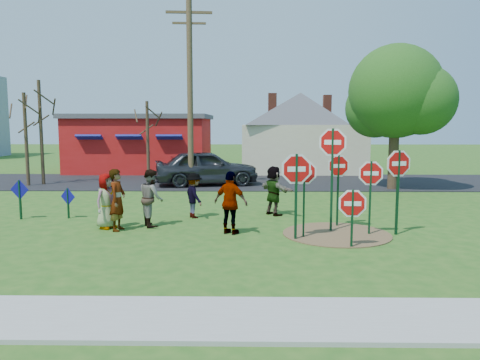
% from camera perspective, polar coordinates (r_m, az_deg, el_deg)
% --- Properties ---
extents(ground, '(120.00, 120.00, 0.00)m').
position_cam_1_polar(ground, '(15.15, -6.11, -5.67)').
color(ground, '#215418').
rests_on(ground, ground).
extents(sidewalk, '(22.00, 1.80, 0.08)m').
position_cam_1_polar(sidewalk, '(8.35, -12.36, -16.13)').
color(sidewalk, '#9E9E99').
rests_on(sidewalk, ground).
extents(road, '(120.00, 7.50, 0.04)m').
position_cam_1_polar(road, '(26.44, -3.08, -0.21)').
color(road, black).
rests_on(road, ground).
extents(dirt_patch, '(3.20, 3.20, 0.03)m').
position_cam_1_polar(dirt_patch, '(14.31, 11.69, -6.46)').
color(dirt_patch, brown).
rests_on(dirt_patch, ground).
extents(red_building, '(9.40, 7.69, 3.90)m').
position_cam_1_polar(red_building, '(33.51, -11.78, 4.50)').
color(red_building, '#A71310').
rests_on(red_building, ground).
extents(cream_house, '(9.40, 9.40, 6.50)m').
position_cam_1_polar(cream_house, '(32.88, 7.35, 6.21)').
color(cream_house, beige).
rests_on(cream_house, ground).
extents(stop_sign_a, '(1.16, 0.16, 2.61)m').
position_cam_1_polar(stop_sign_a, '(13.18, 6.87, 0.36)').
color(stop_sign_a, '#0F371E').
rests_on(stop_sign_a, ground).
extents(stop_sign_b, '(0.95, 0.15, 2.43)m').
position_cam_1_polar(stop_sign_b, '(15.15, 11.89, 0.94)').
color(stop_sign_b, '#0F371E').
rests_on(stop_sign_b, ground).
extents(stop_sign_c, '(1.07, 0.43, 3.30)m').
position_cam_1_polar(stop_sign_c, '(14.34, 11.21, 2.96)').
color(stop_sign_c, '#0F371E').
rests_on(stop_sign_c, ground).
extents(stop_sign_d, '(1.03, 0.31, 2.66)m').
position_cam_1_polar(stop_sign_d, '(14.46, 18.75, 1.07)').
color(stop_sign_d, '#0F371E').
rests_on(stop_sign_d, ground).
extents(stop_sign_e, '(1.01, 0.07, 1.69)m').
position_cam_1_polar(stop_sign_e, '(12.70, 13.54, -3.21)').
color(stop_sign_e, '#0F371E').
rests_on(stop_sign_e, ground).
extents(stop_sign_f, '(0.98, 0.07, 2.33)m').
position_cam_1_polar(stop_sign_f, '(14.22, 15.65, 0.09)').
color(stop_sign_f, '#0F371E').
rests_on(stop_sign_f, ground).
extents(stop_sign_g, '(0.96, 0.07, 2.38)m').
position_cam_1_polar(stop_sign_g, '(13.50, 7.83, -0.06)').
color(stop_sign_g, '#0F371E').
rests_on(stop_sign_g, ground).
extents(blue_diamond_b, '(0.68, 0.13, 1.38)m').
position_cam_1_polar(blue_diamond_b, '(17.75, -25.26, -1.64)').
color(blue_diamond_b, '#0F371E').
rests_on(blue_diamond_b, ground).
extents(blue_diamond_c, '(0.57, 0.24, 1.07)m').
position_cam_1_polar(blue_diamond_c, '(17.30, -20.23, -2.28)').
color(blue_diamond_c, '#0F371E').
rests_on(blue_diamond_c, ground).
extents(blue_diamond_d, '(0.53, 0.29, 1.08)m').
position_cam_1_polar(blue_diamond_d, '(19.89, -15.91, -0.95)').
color(blue_diamond_d, '#0F371E').
rests_on(blue_diamond_d, ground).
extents(person_a, '(0.91, 1.01, 1.74)m').
position_cam_1_polar(person_a, '(15.25, -15.94, -2.48)').
color(person_a, '#4D5E99').
rests_on(person_a, ground).
extents(person_b, '(0.54, 0.75, 1.91)m').
position_cam_1_polar(person_b, '(14.84, -14.71, -2.36)').
color(person_b, '#1C6660').
rests_on(person_b, ground).
extents(person_c, '(1.00, 1.10, 1.84)m').
position_cam_1_polar(person_c, '(15.27, -10.75, -2.13)').
color(person_c, brown).
rests_on(person_c, ground).
extents(person_d, '(1.00, 1.18, 1.58)m').
position_cam_1_polar(person_d, '(16.40, -5.62, -1.89)').
color(person_d, '#343439').
rests_on(person_d, ground).
extents(person_e, '(1.20, 0.92, 1.89)m').
position_cam_1_polar(person_e, '(13.89, -1.13, -2.80)').
color(person_e, '#4C2652').
rests_on(person_e, ground).
extents(person_f, '(1.38, 1.65, 1.78)m').
position_cam_1_polar(person_f, '(16.85, 4.14, -1.29)').
color(person_f, '#1E5536').
rests_on(person_f, ground).
extents(suv, '(5.79, 3.28, 1.86)m').
position_cam_1_polar(suv, '(24.85, -4.11, 1.53)').
color(suv, '#2C2D31').
rests_on(suv, road).
extents(utility_pole, '(2.28, 0.33, 9.33)m').
position_cam_1_polar(utility_pole, '(23.92, -6.12, 10.75)').
color(utility_pole, '#4C3823').
rests_on(utility_pole, ground).
extents(leafy_tree, '(5.03, 4.59, 7.15)m').
position_cam_1_polar(leafy_tree, '(24.55, 18.71, 9.61)').
color(leafy_tree, '#382819').
rests_on(leafy_tree, ground).
extents(bare_tree_west, '(1.80, 1.80, 4.88)m').
position_cam_1_polar(bare_tree_west, '(26.89, -24.70, 6.00)').
color(bare_tree_west, '#382819').
rests_on(bare_tree_west, ground).
extents(bare_tree_east, '(1.80, 1.80, 4.59)m').
position_cam_1_polar(bare_tree_east, '(28.11, -11.21, 6.12)').
color(bare_tree_east, '#382819').
rests_on(bare_tree_east, ground).
extents(bare_tree_mid, '(1.80, 1.80, 5.56)m').
position_cam_1_polar(bare_tree_mid, '(27.15, -23.16, 7.01)').
color(bare_tree_mid, '#382819').
rests_on(bare_tree_mid, ground).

